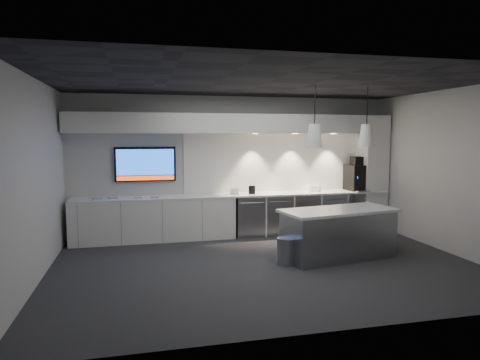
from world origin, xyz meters
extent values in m
plane|color=#2D2D2F|center=(0.00, 0.00, 0.00)|extent=(7.00, 7.00, 0.00)
plane|color=black|center=(0.00, 0.00, 3.00)|extent=(7.00, 7.00, 0.00)
plane|color=silver|center=(0.00, 2.50, 1.50)|extent=(7.00, 0.00, 7.00)
plane|color=silver|center=(0.00, -2.50, 1.50)|extent=(7.00, 0.00, 7.00)
plane|color=silver|center=(-3.50, 0.00, 1.50)|extent=(0.00, 7.00, 7.00)
plane|color=silver|center=(3.50, 0.00, 1.50)|extent=(0.00, 7.00, 7.00)
cube|color=white|center=(0.00, 2.17, 0.88)|extent=(6.80, 0.65, 0.04)
cube|color=white|center=(-1.75, 2.17, 0.43)|extent=(3.30, 0.63, 0.86)
cube|color=gray|center=(0.25, 2.17, 0.42)|extent=(0.60, 0.61, 0.85)
cube|color=gray|center=(0.88, 2.17, 0.42)|extent=(0.60, 0.61, 0.85)
cube|color=gray|center=(1.51, 2.17, 0.42)|extent=(0.60, 0.61, 0.85)
cube|color=gray|center=(2.14, 2.17, 0.42)|extent=(0.60, 0.61, 0.85)
cube|color=white|center=(1.20, 2.48, 1.55)|extent=(4.60, 0.03, 1.30)
cube|color=white|center=(0.00, 2.20, 2.40)|extent=(6.90, 0.60, 0.40)
cube|color=white|center=(3.20, 2.20, 1.30)|extent=(0.55, 0.55, 2.60)
cube|color=black|center=(-1.90, 2.45, 1.56)|extent=(1.25, 0.06, 0.72)
cube|color=blue|center=(-1.90, 2.42, 1.60)|extent=(1.17, 0.00, 0.54)
cube|color=#ED450D|center=(-1.90, 2.42, 1.27)|extent=(1.17, 0.00, 0.09)
cube|color=gray|center=(1.37, 0.14, 0.41)|extent=(2.06, 1.11, 0.82)
cube|color=white|center=(1.37, 0.14, 0.84)|extent=(2.17, 1.22, 0.05)
cylinder|color=gray|center=(0.35, -0.03, 0.22)|extent=(0.36, 0.36, 0.45)
cube|color=black|center=(2.82, 2.20, 1.19)|extent=(0.46, 0.51, 0.58)
cube|color=black|center=(2.82, 2.20, 1.58)|extent=(0.25, 0.25, 0.19)
cube|color=gray|center=(2.82, 1.95, 0.92)|extent=(0.33, 0.22, 0.03)
cube|color=black|center=(0.32, 2.14, 0.99)|extent=(0.14, 0.06, 0.18)
cube|color=white|center=(-0.07, 2.11, 0.97)|extent=(0.18, 0.06, 0.14)
cube|color=#A2A2A2|center=(-2.85, 2.14, 0.91)|extent=(0.20, 0.20, 0.02)
cube|color=#A2A2A2|center=(-2.56, 2.17, 0.91)|extent=(0.19, 0.19, 0.02)
cube|color=#A2A2A2|center=(-2.07, 2.12, 0.91)|extent=(0.17, 0.17, 0.02)
cube|color=#A2A2A2|center=(-1.72, 2.09, 0.91)|extent=(0.19, 0.19, 0.02)
cone|color=white|center=(0.88, 0.14, 2.15)|extent=(0.28, 0.28, 0.40)
cylinder|color=black|center=(0.88, 0.14, 2.70)|extent=(0.02, 0.02, 0.70)
cone|color=white|center=(1.86, 0.14, 2.15)|extent=(0.28, 0.28, 0.40)
cylinder|color=black|center=(1.86, 0.14, 2.70)|extent=(0.02, 0.02, 0.70)
camera|label=1|loc=(-2.02, -6.66, 2.16)|focal=32.00mm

